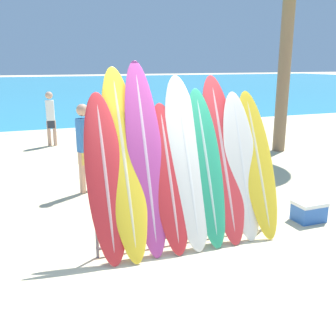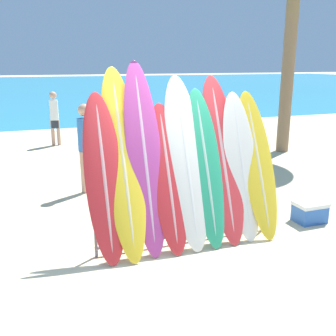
{
  "view_description": "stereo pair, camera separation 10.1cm",
  "coord_description": "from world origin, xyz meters",
  "px_view_note": "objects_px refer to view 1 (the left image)",
  "views": [
    {
      "loc": [
        -1.94,
        -4.39,
        2.51
      ],
      "look_at": [
        0.2,
        1.17,
        0.9
      ],
      "focal_mm": 42.0,
      "sensor_mm": 36.0,
      "label": 1
    },
    {
      "loc": [
        -1.85,
        -4.43,
        2.51
      ],
      "look_at": [
        0.2,
        1.17,
        0.9
      ],
      "focal_mm": 42.0,
      "sensor_mm": 36.0,
      "label": 2
    }
  ],
  "objects_px": {
    "surfboard_slot_3": "(169,178)",
    "person_near_water": "(213,129)",
    "surfboard_slot_7": "(242,165)",
    "surfboard_slot_2": "(146,158)",
    "surfboard_slot_1": "(124,162)",
    "surfboard_slot_8": "(258,163)",
    "person_mid_beach": "(51,117)",
    "person_far_left": "(84,145)",
    "surfboard_slot_5": "(206,167)",
    "surfboard_slot_6": "(223,158)",
    "surfboard_slot_4": "(187,162)",
    "cooler_box": "(309,211)",
    "surfboard_slot_0": "(105,178)",
    "surfboard_rack": "(188,211)"
  },
  "relations": [
    {
      "from": "surfboard_slot_7",
      "to": "surfboard_slot_8",
      "type": "distance_m",
      "value": 0.28
    },
    {
      "from": "surfboard_slot_0",
      "to": "surfboard_slot_2",
      "type": "bearing_deg",
      "value": 7.01
    },
    {
      "from": "surfboard_slot_1",
      "to": "person_near_water",
      "type": "distance_m",
      "value": 4.65
    },
    {
      "from": "surfboard_slot_4",
      "to": "surfboard_slot_6",
      "type": "xyz_separation_m",
      "value": [
        0.58,
        0.01,
        -0.01
      ]
    },
    {
      "from": "surfboard_slot_1",
      "to": "surfboard_slot_8",
      "type": "distance_m",
      "value": 2.03
    },
    {
      "from": "surfboard_slot_4",
      "to": "person_near_water",
      "type": "distance_m",
      "value": 4.14
    },
    {
      "from": "surfboard_slot_2",
      "to": "person_near_water",
      "type": "bearing_deg",
      "value": 50.98
    },
    {
      "from": "surfboard_slot_0",
      "to": "surfboard_slot_8",
      "type": "relative_size",
      "value": 1.02
    },
    {
      "from": "surfboard_slot_0",
      "to": "surfboard_slot_2",
      "type": "relative_size",
      "value": 0.84
    },
    {
      "from": "person_near_water",
      "to": "person_far_left",
      "type": "height_order",
      "value": "person_near_water"
    },
    {
      "from": "cooler_box",
      "to": "surfboard_slot_0",
      "type": "bearing_deg",
      "value": 179.31
    },
    {
      "from": "person_mid_beach",
      "to": "person_far_left",
      "type": "height_order",
      "value": "person_far_left"
    },
    {
      "from": "person_near_water",
      "to": "person_far_left",
      "type": "relative_size",
      "value": 1.0
    },
    {
      "from": "surfboard_slot_3",
      "to": "surfboard_slot_7",
      "type": "relative_size",
      "value": 0.94
    },
    {
      "from": "surfboard_slot_2",
      "to": "surfboard_slot_6",
      "type": "relative_size",
      "value": 1.09
    },
    {
      "from": "person_mid_beach",
      "to": "surfboard_rack",
      "type": "bearing_deg",
      "value": 108.94
    },
    {
      "from": "surfboard_slot_7",
      "to": "surfboard_slot_8",
      "type": "xyz_separation_m",
      "value": [
        0.28,
        0.01,
        0.0
      ]
    },
    {
      "from": "surfboard_slot_3",
      "to": "person_near_water",
      "type": "xyz_separation_m",
      "value": [
        2.5,
        3.56,
        -0.03
      ]
    },
    {
      "from": "surfboard_slot_0",
      "to": "person_near_water",
      "type": "relative_size",
      "value": 1.23
    },
    {
      "from": "surfboard_slot_6",
      "to": "person_near_water",
      "type": "xyz_separation_m",
      "value": [
        1.63,
        3.47,
        -0.21
      ]
    },
    {
      "from": "surfboard_slot_8",
      "to": "person_mid_beach",
      "type": "bearing_deg",
      "value": 106.89
    },
    {
      "from": "surfboard_slot_8",
      "to": "surfboard_slot_7",
      "type": "bearing_deg",
      "value": -178.48
    },
    {
      "from": "surfboard_slot_2",
      "to": "person_near_water",
      "type": "distance_m",
      "value": 4.46
    },
    {
      "from": "surfboard_slot_1",
      "to": "surfboard_slot_0",
      "type": "bearing_deg",
      "value": -164.15
    },
    {
      "from": "surfboard_slot_6",
      "to": "surfboard_slot_4",
      "type": "bearing_deg",
      "value": -178.55
    },
    {
      "from": "surfboard_slot_1",
      "to": "surfboard_slot_5",
      "type": "relative_size",
      "value": 1.14
    },
    {
      "from": "surfboard_slot_3",
      "to": "surfboard_slot_6",
      "type": "bearing_deg",
      "value": 5.37
    },
    {
      "from": "surfboard_slot_8",
      "to": "surfboard_slot_3",
      "type": "bearing_deg",
      "value": -178.83
    },
    {
      "from": "person_far_left",
      "to": "cooler_box",
      "type": "height_order",
      "value": "person_far_left"
    },
    {
      "from": "surfboard_slot_6",
      "to": "person_mid_beach",
      "type": "height_order",
      "value": "surfboard_slot_6"
    },
    {
      "from": "surfboard_rack",
      "to": "surfboard_slot_0",
      "type": "relative_size",
      "value": 1.24
    },
    {
      "from": "surfboard_slot_7",
      "to": "surfboard_rack",
      "type": "bearing_deg",
      "value": -177.36
    },
    {
      "from": "surfboard_rack",
      "to": "surfboard_slot_1",
      "type": "distance_m",
      "value": 1.17
    },
    {
      "from": "surfboard_slot_8",
      "to": "person_mid_beach",
      "type": "relative_size",
      "value": 1.27
    },
    {
      "from": "surfboard_slot_3",
      "to": "surfboard_slot_6",
      "type": "height_order",
      "value": "surfboard_slot_6"
    },
    {
      "from": "surfboard_slot_3",
      "to": "surfboard_slot_8",
      "type": "bearing_deg",
      "value": 1.17
    },
    {
      "from": "surfboard_slot_4",
      "to": "cooler_box",
      "type": "relative_size",
      "value": 4.84
    },
    {
      "from": "surfboard_slot_6",
      "to": "cooler_box",
      "type": "distance_m",
      "value": 1.87
    },
    {
      "from": "surfboard_slot_2",
      "to": "surfboard_slot_1",
      "type": "bearing_deg",
      "value": 178.54
    },
    {
      "from": "surfboard_rack",
      "to": "cooler_box",
      "type": "relative_size",
      "value": 5.47
    },
    {
      "from": "surfboard_slot_5",
      "to": "surfboard_slot_6",
      "type": "distance_m",
      "value": 0.31
    },
    {
      "from": "surfboard_slot_5",
      "to": "surfboard_slot_6",
      "type": "height_order",
      "value": "surfboard_slot_6"
    },
    {
      "from": "surfboard_slot_0",
      "to": "surfboard_slot_4",
      "type": "height_order",
      "value": "surfboard_slot_4"
    },
    {
      "from": "surfboard_slot_6",
      "to": "cooler_box",
      "type": "relative_size",
      "value": 4.82
    },
    {
      "from": "surfboard_slot_3",
      "to": "cooler_box",
      "type": "relative_size",
      "value": 4.08
    },
    {
      "from": "surfboard_slot_5",
      "to": "person_near_water",
      "type": "distance_m",
      "value": 4.02
    },
    {
      "from": "surfboard_slot_3",
      "to": "person_far_left",
      "type": "distance_m",
      "value": 2.86
    },
    {
      "from": "surfboard_slot_1",
      "to": "surfboard_slot_7",
      "type": "bearing_deg",
      "value": -2.78
    },
    {
      "from": "surfboard_slot_0",
      "to": "cooler_box",
      "type": "relative_size",
      "value": 4.43
    },
    {
      "from": "surfboard_slot_1",
      "to": "surfboard_slot_2",
      "type": "relative_size",
      "value": 0.97
    }
  ]
}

